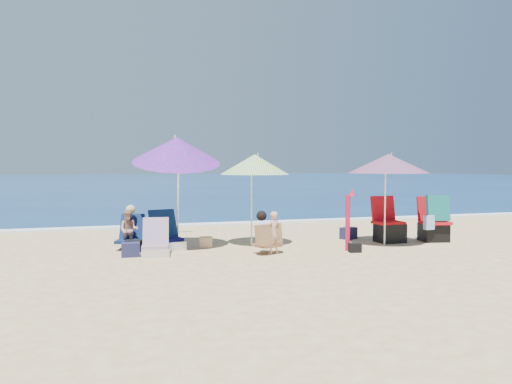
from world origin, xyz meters
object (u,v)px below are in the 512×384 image
object	(u,v)px
furled_umbrella	(349,217)
person_center	(270,233)
chair_navy	(167,239)
umbrella_blue	(177,150)
camp_chair_left	(389,228)
umbrella_turquoise	(388,164)
chair_rainbow	(156,246)
camp_chair_right	(434,225)
person_left	(129,229)
umbrella_striped	(254,165)

from	to	relation	value
furled_umbrella	person_center	bearing A→B (deg)	176.96
chair_navy	person_center	world-z (taller)	person_center
umbrella_blue	camp_chair_left	bearing A→B (deg)	-5.60
umbrella_turquoise	chair_rainbow	bearing A→B (deg)	178.67
camp_chair_right	person_left	world-z (taller)	camp_chair_right
chair_navy	chair_rainbow	bearing A→B (deg)	-112.90
chair_navy	chair_rainbow	xyz separation A→B (m)	(-0.29, -0.68, -0.02)
umbrella_blue	person_center	xyz separation A→B (m)	(1.53, -1.10, -1.53)
umbrella_blue	person_left	bearing A→B (deg)	166.60
umbrella_striped	umbrella_blue	bearing A→B (deg)	179.00
camp_chair_left	person_left	xyz separation A→B (m)	(-5.30, 0.65, 0.10)
furled_umbrella	camp_chair_right	bearing A→B (deg)	13.06
camp_chair_right	camp_chair_left	bearing A→B (deg)	167.03
umbrella_blue	umbrella_striped	bearing A→B (deg)	-1.00
chair_rainbow	camp_chair_right	bearing A→B (deg)	0.10
camp_chair_left	camp_chair_right	size ratio (longest dim) A/B	0.96
furled_umbrella	camp_chair_left	world-z (taller)	furled_umbrella
umbrella_blue	chair_rainbow	size ratio (longest dim) A/B	3.49
furled_umbrella	person_left	xyz separation A→B (m)	(-3.97, 1.40, -0.26)
umbrella_turquoise	furled_umbrella	bearing A→B (deg)	-159.39
umbrella_striped	umbrella_blue	xyz separation A→B (m)	(-1.56, 0.03, 0.28)
furled_umbrella	chair_navy	size ratio (longest dim) A/B	1.45
umbrella_striped	chair_rainbow	xyz separation A→B (m)	(-2.05, -0.63, -1.46)
umbrella_turquoise	camp_chair_left	size ratio (longest dim) A/B	1.95
furled_umbrella	chair_navy	xyz separation A→B (m)	(-3.28, 1.21, -0.45)
camp_chair_left	person_left	world-z (taller)	camp_chair_left
camp_chair_right	person_left	distance (m)	6.32
umbrella_turquoise	person_left	distance (m)	5.32
umbrella_striped	camp_chair_left	distance (m)	3.18
umbrella_turquoise	chair_navy	xyz separation A→B (m)	(-4.37, 0.79, -1.46)
furled_umbrella	chair_navy	world-z (taller)	furled_umbrella
camp_chair_left	person_center	distance (m)	2.95
chair_navy	person_center	distance (m)	2.07
furled_umbrella	chair_navy	bearing A→B (deg)	159.79
umbrella_blue	camp_chair_right	bearing A→B (deg)	-6.93
umbrella_striped	person_left	world-z (taller)	umbrella_striped
chair_navy	camp_chair_right	distance (m)	5.61
umbrella_striped	umbrella_blue	distance (m)	1.59
umbrella_turquoise	umbrella_blue	size ratio (longest dim) A/B	0.80
camp_chair_left	person_left	bearing A→B (deg)	173.06
furled_umbrella	umbrella_blue	bearing A→B (deg)	158.96
umbrella_turquoise	furled_umbrella	size ratio (longest dim) A/B	1.60
person_left	chair_navy	bearing A→B (deg)	-15.35
chair_navy	person_left	bearing A→B (deg)	164.65
umbrella_striped	chair_rainbow	distance (m)	2.60
umbrella_blue	person_center	world-z (taller)	umbrella_blue
person_center	camp_chair_left	bearing A→B (deg)	13.09
camp_chair_right	furled_umbrella	bearing A→B (deg)	-166.94
furled_umbrella	person_left	world-z (taller)	furled_umbrella
umbrella_turquoise	camp_chair_left	distance (m)	1.43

